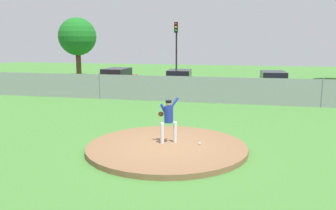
{
  "coord_description": "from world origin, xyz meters",
  "views": [
    {
      "loc": [
        2.73,
        -11.69,
        3.82
      ],
      "look_at": [
        -0.53,
        2.51,
        1.16
      ],
      "focal_mm": 37.45,
      "sensor_mm": 36.0,
      "label": 1
    }
  ],
  "objects_px": {
    "baseball": "(200,143)",
    "traffic_light_near": "(176,43)",
    "parked_car_slate": "(273,84)",
    "parked_car_red": "(117,80)",
    "parked_car_charcoal": "(179,82)",
    "traffic_cone_orange": "(318,87)",
    "pitcher_youth": "(168,117)"
  },
  "relations": [
    {
      "from": "parked_car_charcoal",
      "to": "baseball",
      "type": "bearing_deg",
      "value": -75.96
    },
    {
      "from": "baseball",
      "to": "traffic_cone_orange",
      "type": "relative_size",
      "value": 0.13
    },
    {
      "from": "traffic_light_near",
      "to": "parked_car_slate",
      "type": "bearing_deg",
      "value": -27.52
    },
    {
      "from": "baseball",
      "to": "parked_car_slate",
      "type": "xyz_separation_m",
      "value": [
        3.35,
        14.06,
        0.59
      ]
    },
    {
      "from": "parked_car_slate",
      "to": "parked_car_red",
      "type": "distance_m",
      "value": 11.96
    },
    {
      "from": "parked_car_slate",
      "to": "parked_car_red",
      "type": "xyz_separation_m",
      "value": [
        -11.96,
        0.1,
        0.01
      ]
    },
    {
      "from": "pitcher_youth",
      "to": "baseball",
      "type": "distance_m",
      "value": 1.47
    },
    {
      "from": "parked_car_slate",
      "to": "pitcher_youth",
      "type": "bearing_deg",
      "value": -107.65
    },
    {
      "from": "traffic_cone_orange",
      "to": "parked_car_red",
      "type": "bearing_deg",
      "value": -169.05
    },
    {
      "from": "baseball",
      "to": "traffic_cone_orange",
      "type": "xyz_separation_m",
      "value": [
        7.02,
        17.18,
        0.04
      ]
    },
    {
      "from": "pitcher_youth",
      "to": "traffic_light_near",
      "type": "distance_m",
      "value": 18.77
    },
    {
      "from": "baseball",
      "to": "parked_car_slate",
      "type": "relative_size",
      "value": 0.02
    },
    {
      "from": "parked_car_charcoal",
      "to": "parked_car_red",
      "type": "height_order",
      "value": "parked_car_red"
    },
    {
      "from": "pitcher_youth",
      "to": "traffic_light_near",
      "type": "bearing_deg",
      "value": 100.78
    },
    {
      "from": "baseball",
      "to": "parked_car_charcoal",
      "type": "height_order",
      "value": "parked_car_charcoal"
    },
    {
      "from": "baseball",
      "to": "parked_car_slate",
      "type": "bearing_deg",
      "value": 76.59
    },
    {
      "from": "pitcher_youth",
      "to": "parked_car_charcoal",
      "type": "xyz_separation_m",
      "value": [
        -2.38,
        14.13,
        -0.35
      ]
    },
    {
      "from": "parked_car_charcoal",
      "to": "traffic_cone_orange",
      "type": "relative_size",
      "value": 7.53
    },
    {
      "from": "traffic_cone_orange",
      "to": "traffic_light_near",
      "type": "height_order",
      "value": "traffic_light_near"
    },
    {
      "from": "baseball",
      "to": "parked_car_charcoal",
      "type": "bearing_deg",
      "value": 104.04
    },
    {
      "from": "baseball",
      "to": "traffic_light_near",
      "type": "distance_m",
      "value": 19.11
    },
    {
      "from": "parked_car_charcoal",
      "to": "traffic_light_near",
      "type": "relative_size",
      "value": 0.76
    },
    {
      "from": "pitcher_youth",
      "to": "parked_car_red",
      "type": "xyz_separation_m",
      "value": [
        -7.47,
        14.21,
        -0.33
      ]
    },
    {
      "from": "parked_car_charcoal",
      "to": "parked_car_red",
      "type": "xyz_separation_m",
      "value": [
        -5.09,
        0.08,
        0.02
      ]
    },
    {
      "from": "baseball",
      "to": "parked_car_red",
      "type": "xyz_separation_m",
      "value": [
        -8.61,
        14.16,
        0.6
      ]
    },
    {
      "from": "parked_car_red",
      "to": "baseball",
      "type": "bearing_deg",
      "value": -58.7
    },
    {
      "from": "baseball",
      "to": "traffic_light_near",
      "type": "height_order",
      "value": "traffic_light_near"
    },
    {
      "from": "parked_car_red",
      "to": "parked_car_slate",
      "type": "bearing_deg",
      "value": -0.46
    },
    {
      "from": "parked_car_red",
      "to": "traffic_cone_orange",
      "type": "xyz_separation_m",
      "value": [
        15.62,
        3.02,
        -0.56
      ]
    },
    {
      "from": "baseball",
      "to": "traffic_light_near",
      "type": "xyz_separation_m",
      "value": [
        -4.62,
        18.21,
        3.47
      ]
    },
    {
      "from": "parked_car_slate",
      "to": "traffic_light_near",
      "type": "distance_m",
      "value": 9.44
    },
    {
      "from": "baseball",
      "to": "traffic_cone_orange",
      "type": "bearing_deg",
      "value": 67.79
    }
  ]
}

